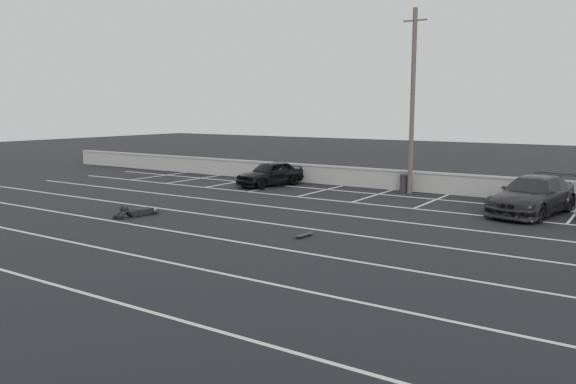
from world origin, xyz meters
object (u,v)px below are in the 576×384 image
Objects in this scene: utility_pole at (412,101)px; trash_bin at (405,183)px; car_right at (533,195)px; person at (143,209)px; car_left at (270,174)px; skateboard at (304,235)px.

utility_pole is 10.23× the size of trash_bin.
person is at bearing -135.05° from car_right.
car_right is (13.84, -0.99, 0.07)m from car_left.
trash_bin is 0.35× the size of person.
car_right is at bearing 38.89° from person.
car_left is at bearing -163.39° from trash_bin.
car_left is 12.76m from skateboard.
utility_pole is 12.32m from skateboard.
utility_pole reaches higher than car_right.
car_right is at bearing 7.84° from car_left.
skateboard is at bearing -37.63° from car_left.
car_right reaches higher than car_left.
car_left is at bearing -173.24° from car_right.
car_right is 0.58× the size of utility_pole.
car_right reaches higher than trash_bin.
car_right is at bearing -24.81° from trash_bin.
car_left is 4.59× the size of trash_bin.
car_left is 8.66m from utility_pole.
utility_pole is (-6.32, 2.71, 3.87)m from car_right.
person is at bearing -120.52° from utility_pole.
trash_bin reaches higher than skateboard.
skateboard is (7.60, 0.21, -0.18)m from person.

